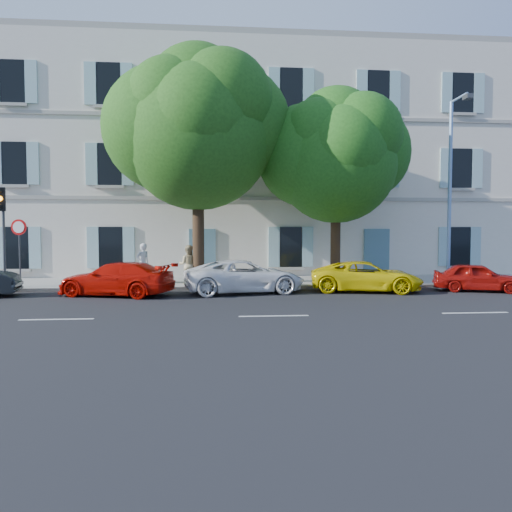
{
  "coord_description": "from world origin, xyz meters",
  "views": [
    {
      "loc": [
        -1.77,
        -17.97,
        2.46
      ],
      "look_at": [
        0.03,
        2.0,
        1.4
      ],
      "focal_mm": 35.0,
      "sensor_mm": 36.0,
      "label": 1
    }
  ],
  "objects": [
    {
      "name": "road_sign",
      "position": [
        -9.37,
        2.61,
        2.11
      ],
      "size": [
        0.63,
        0.14,
        2.72
      ],
      "color": "#383A3D",
      "rests_on": "sidewalk"
    },
    {
      "name": "tree_right",
      "position": [
        3.65,
        3.43,
        5.38
      ],
      "size": [
        5.3,
        5.3,
        8.16
      ],
      "color": "#3A2819",
      "rests_on": "sidewalk"
    },
    {
      "name": "car_yellow_supercar",
      "position": [
        4.36,
        1.26,
        0.6
      ],
      "size": [
        4.69,
        2.93,
        1.21
      ],
      "primitive_type": "imported",
      "rotation": [
        0.0,
        0.0,
        1.34
      ],
      "color": "yellow",
      "rests_on": "ground"
    },
    {
      "name": "building",
      "position": [
        0.0,
        10.2,
        6.0
      ],
      "size": [
        28.0,
        7.0,
        12.0
      ],
      "primitive_type": "cube",
      "color": "silver",
      "rests_on": "ground"
    },
    {
      "name": "street_lamp",
      "position": [
        8.46,
        2.57,
        4.57
      ],
      "size": [
        0.25,
        1.66,
        7.8
      ],
      "color": "#7293BF",
      "rests_on": "sidewalk"
    },
    {
      "name": "kerb",
      "position": [
        0.0,
        2.28,
        0.08
      ],
      "size": [
        36.0,
        0.16,
        0.16
      ],
      "primitive_type": "cube",
      "color": "#9E998E",
      "rests_on": "ground"
    },
    {
      "name": "traffic_light",
      "position": [
        -10.04,
        2.72,
        3.03
      ],
      "size": [
        0.36,
        0.45,
        3.98
      ],
      "color": "#383A3D",
      "rests_on": "sidewalk"
    },
    {
      "name": "car_red_coupe",
      "position": [
        -5.29,
        0.87,
        0.63
      ],
      "size": [
        4.67,
        3.01,
        1.26
      ],
      "primitive_type": "imported",
      "rotation": [
        0.0,
        0.0,
        4.4
      ],
      "color": "#BD0F05",
      "rests_on": "ground"
    },
    {
      "name": "ground",
      "position": [
        0.0,
        0.0,
        0.0
      ],
      "size": [
        90.0,
        90.0,
        0.0
      ],
      "primitive_type": "plane",
      "color": "black"
    },
    {
      "name": "sidewalk",
      "position": [
        0.0,
        4.45,
        0.07
      ],
      "size": [
        36.0,
        4.5,
        0.15
      ],
      "primitive_type": "cube",
      "color": "#A09E96",
      "rests_on": "ground"
    },
    {
      "name": "pedestrian_a",
      "position": [
        -4.72,
        3.88,
        1.01
      ],
      "size": [
        0.74,
        0.73,
        1.72
      ],
      "primitive_type": "imported",
      "rotation": [
        0.0,
        0.0,
        3.86
      ],
      "color": "silver",
      "rests_on": "sidewalk"
    },
    {
      "name": "pedestrian_b",
      "position": [
        -2.74,
        3.31,
        0.98
      ],
      "size": [
        0.91,
        0.76,
        1.66
      ],
      "primitive_type": "imported",
      "rotation": [
        0.0,
        0.0,
        2.96
      ],
      "color": "tan",
      "rests_on": "sidewalk"
    },
    {
      "name": "car_white_coupe",
      "position": [
        -0.49,
        1.27,
        0.65
      ],
      "size": [
        4.96,
        2.91,
        1.29
      ],
      "primitive_type": "imported",
      "rotation": [
        0.0,
        0.0,
        1.74
      ],
      "color": "white",
      "rests_on": "ground"
    },
    {
      "name": "car_red_hatchback",
      "position": [
        8.79,
        0.94,
        0.57
      ],
      "size": [
        3.6,
        2.38,
        1.14
      ],
      "primitive_type": "imported",
      "rotation": [
        0.0,
        0.0,
        1.23
      ],
      "color": "#960E09",
      "rests_on": "ground"
    },
    {
      "name": "tree_left",
      "position": [
        -2.3,
        3.21,
        6.39
      ],
      "size": [
        6.25,
        6.25,
        9.69
      ],
      "color": "#3A2819",
      "rests_on": "sidewalk"
    }
  ]
}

